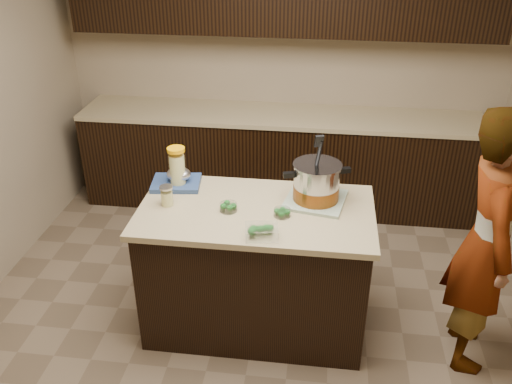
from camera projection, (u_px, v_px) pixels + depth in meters
ground_plane at (256, 320)px, 3.78m from camera, size 4.00×4.00×0.00m
room_shell at (256, 81)px, 2.96m from camera, size 4.04×4.04×2.72m
back_cabinets at (281, 108)px, 4.84m from camera, size 3.60×0.63×2.33m
island at (256, 268)px, 3.56m from camera, size 1.46×0.81×0.90m
dish_towel at (315, 200)px, 3.43m from camera, size 0.42×0.42×0.02m
stock_pot at (316, 184)px, 3.38m from camera, size 0.42×0.38×0.43m
lemonade_pitcher at (177, 169)px, 3.54m from camera, size 0.14×0.14×0.28m
mason_jar at (167, 196)px, 3.37m from camera, size 0.10×0.10×0.14m
broccoli_tub_left at (228, 207)px, 3.32m from camera, size 0.12×0.12×0.05m
broccoli_tub_right at (282, 213)px, 3.27m from camera, size 0.13×0.13×0.05m
broccoli_tub_rect at (262, 232)px, 3.06m from camera, size 0.20×0.16×0.07m
blue_tray at (177, 180)px, 3.61m from camera, size 0.34×0.29×0.12m
person at (487, 243)px, 3.14m from camera, size 0.44×0.63×1.67m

